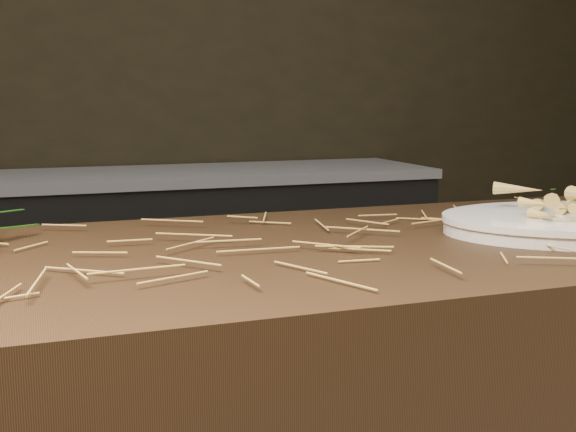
# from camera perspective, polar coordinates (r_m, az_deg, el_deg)

# --- Properties ---
(back_counter) EXTENTS (1.82, 0.62, 0.84)m
(back_counter) POSITION_cam_1_polar(r_m,az_deg,el_deg) (3.12, -5.71, -4.01)
(back_counter) COLOR black
(back_counter) RESTS_ON ground
(straw_bedding) EXTENTS (1.40, 0.60, 0.02)m
(straw_bedding) POSITION_cam_1_polar(r_m,az_deg,el_deg) (1.17, 2.08, -1.89)
(straw_bedding) COLOR olive
(straw_bedding) RESTS_ON main_counter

